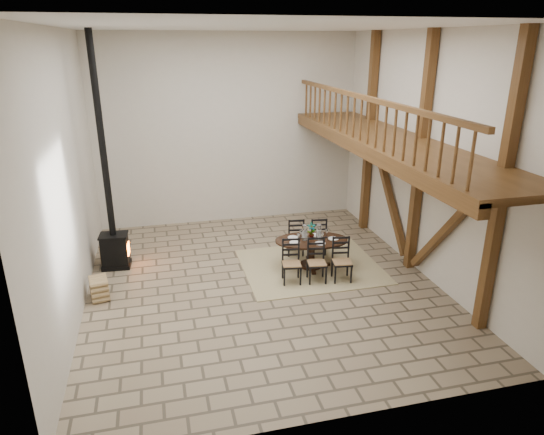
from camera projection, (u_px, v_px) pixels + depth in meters
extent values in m
plane|color=#8C795D|center=(262.00, 283.00, 10.12)|extent=(8.00, 8.00, 0.00)
cube|color=beige|center=(228.00, 131.00, 12.90)|extent=(7.00, 0.02, 5.00)
cube|color=beige|center=(337.00, 249.00, 5.61)|extent=(7.00, 0.02, 5.00)
cube|color=beige|center=(66.00, 178.00, 8.47)|extent=(0.02, 8.00, 5.00)
cube|color=beige|center=(426.00, 157.00, 10.05)|extent=(0.02, 8.00, 5.00)
cube|color=white|center=(260.00, 26.00, 8.40)|extent=(7.00, 8.00, 0.02)
cube|color=brown|center=(501.00, 192.00, 7.74)|extent=(0.18, 0.18, 5.00)
cube|color=brown|center=(420.00, 157.00, 10.02)|extent=(0.18, 0.18, 5.00)
cube|color=brown|center=(369.00, 135.00, 12.30)|extent=(0.18, 0.18, 5.00)
cube|color=brown|center=(448.00, 228.00, 9.26)|extent=(0.14, 2.16, 2.54)
cube|color=brown|center=(388.00, 191.00, 11.54)|extent=(0.14, 2.16, 2.54)
cube|color=brown|center=(422.00, 143.00, 9.92)|extent=(0.20, 7.80, 0.20)
cube|color=brown|center=(392.00, 142.00, 9.75)|extent=(1.60, 7.80, 0.12)
cube|color=brown|center=(359.00, 149.00, 9.62)|extent=(0.18, 7.80, 0.22)
cube|color=brown|center=(362.00, 97.00, 9.28)|extent=(0.09, 7.60, 0.09)
cube|color=brown|center=(361.00, 119.00, 9.42)|extent=(0.06, 7.60, 0.86)
cube|color=tan|center=(311.00, 266.00, 10.85)|extent=(3.00, 2.50, 0.02)
ellipsoid|color=black|center=(312.00, 240.00, 10.63)|extent=(1.73, 1.20, 0.04)
cylinder|color=black|center=(311.00, 254.00, 10.74)|extent=(0.16, 0.16, 0.58)
cylinder|color=black|center=(311.00, 265.00, 10.83)|extent=(0.49, 0.49, 0.06)
cube|color=#A57C4C|center=(292.00, 264.00, 10.00)|extent=(0.44, 0.43, 0.04)
cube|color=black|center=(291.00, 274.00, 10.08)|extent=(0.42, 0.42, 0.41)
cube|color=black|center=(291.00, 250.00, 10.07)|extent=(0.34, 0.09, 0.53)
cube|color=#A57C4C|center=(317.00, 263.00, 10.05)|extent=(0.44, 0.43, 0.04)
cube|color=black|center=(317.00, 273.00, 10.12)|extent=(0.42, 0.42, 0.41)
cube|color=black|center=(316.00, 249.00, 10.12)|extent=(0.34, 0.09, 0.53)
cube|color=#A57C4C|center=(342.00, 262.00, 10.09)|extent=(0.44, 0.43, 0.04)
cube|color=black|center=(341.00, 272.00, 10.17)|extent=(0.42, 0.42, 0.41)
cube|color=black|center=(341.00, 248.00, 10.16)|extent=(0.34, 0.09, 0.53)
cube|color=#A57C4C|center=(295.00, 238.00, 11.34)|extent=(0.44, 0.43, 0.04)
cube|color=black|center=(295.00, 246.00, 11.42)|extent=(0.42, 0.42, 0.41)
cube|color=black|center=(296.00, 231.00, 11.10)|extent=(0.34, 0.09, 0.53)
cube|color=#A57C4C|center=(317.00, 237.00, 11.39)|extent=(0.44, 0.43, 0.04)
cube|color=black|center=(317.00, 246.00, 11.46)|extent=(0.42, 0.42, 0.41)
cube|color=black|center=(319.00, 230.00, 11.15)|extent=(0.34, 0.09, 0.53)
cube|color=white|center=(312.00, 239.00, 10.62)|extent=(1.31, 0.80, 0.01)
cube|color=white|center=(312.00, 236.00, 10.59)|extent=(0.82, 0.38, 0.18)
cylinder|color=white|center=(305.00, 233.00, 10.55)|extent=(0.12, 0.12, 0.34)
cylinder|color=white|center=(319.00, 232.00, 10.58)|extent=(0.12, 0.12, 0.34)
cylinder|color=white|center=(304.00, 236.00, 10.58)|extent=(0.06, 0.06, 0.16)
cylinder|color=white|center=(319.00, 236.00, 10.61)|extent=(0.06, 0.06, 0.16)
imported|color=#4C723F|center=(311.00, 231.00, 10.60)|extent=(0.21, 0.16, 0.37)
cube|color=black|center=(117.00, 265.00, 10.84)|extent=(0.64, 0.51, 0.09)
cube|color=black|center=(115.00, 250.00, 10.71)|extent=(0.59, 0.46, 0.65)
cube|color=#FF590C|center=(129.00, 249.00, 10.75)|extent=(0.04, 0.26, 0.26)
cube|color=black|center=(113.00, 235.00, 10.59)|extent=(0.63, 0.50, 0.04)
cylinder|color=black|center=(101.00, 138.00, 9.86)|extent=(0.14, 0.14, 4.22)
cylinder|color=brown|center=(113.00, 254.00, 11.05)|extent=(0.57, 0.57, 0.37)
cube|color=tan|center=(112.00, 245.00, 10.97)|extent=(0.31, 0.31, 0.11)
cube|color=tan|center=(99.00, 289.00, 9.43)|extent=(0.41, 0.51, 0.45)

